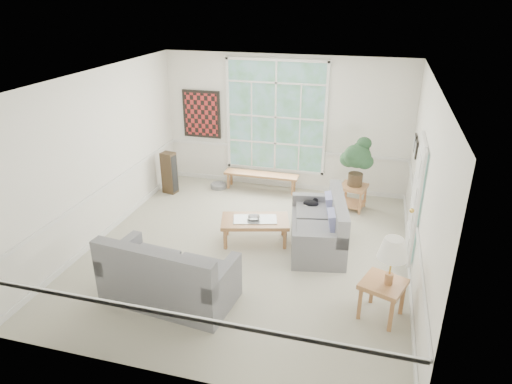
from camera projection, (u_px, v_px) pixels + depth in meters
floor at (248, 250)px, 8.07m from camera, size 5.50×6.00×0.01m
ceiling at (246, 78)px, 6.86m from camera, size 5.50×6.00×0.02m
wall_back at (285, 124)px, 10.11m from camera, size 5.50×0.02×3.00m
wall_front at (168, 270)px, 4.82m from camera, size 5.50×0.02×3.00m
wall_left at (99, 156)px, 8.13m from camera, size 0.02×6.00×3.00m
wall_right at (423, 188)px, 6.81m from camera, size 0.02×6.00×3.00m
window_back at (276, 117)px, 10.07m from camera, size 2.30×0.08×2.40m
entry_door at (415, 199)px, 7.53m from camera, size 0.08×0.90×2.10m
door_sidelight at (417, 210)px, 6.93m from camera, size 0.08×0.26×1.90m
wall_art at (202, 114)px, 10.50m from camera, size 0.90×0.06×1.10m
wall_frame_near at (416, 149)px, 8.34m from camera, size 0.04×0.26×0.32m
wall_frame_far at (415, 143)px, 8.69m from camera, size 0.04×0.26×0.32m
loveseat_right at (318, 222)px, 8.03m from camera, size 1.21×1.87×0.94m
loveseat_front at (169, 269)px, 6.62m from camera, size 1.98×1.18×1.02m
coffee_table at (255, 231)px, 8.26m from camera, size 1.34×0.95×0.45m
pewter_bowl at (254, 218)px, 8.15m from camera, size 0.35×0.35×0.07m
window_bench at (261, 182)px, 10.44m from camera, size 1.70×0.33×0.40m
end_table at (353, 197)px, 9.51m from camera, size 0.61×0.61×0.52m
houseplant at (357, 162)px, 9.23m from camera, size 0.65×0.65×1.03m
side_table at (381, 299)px, 6.33m from camera, size 0.71×0.71×0.57m
table_lamp at (391, 262)px, 6.05m from camera, size 0.53×0.53×0.70m
pet_bed at (219, 185)px, 10.60m from camera, size 0.47×0.47×0.11m
floor_speaker at (169, 173)px, 10.21m from camera, size 0.33×0.29×0.94m
cat at (311, 203)px, 8.57m from camera, size 0.35×0.31×0.14m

